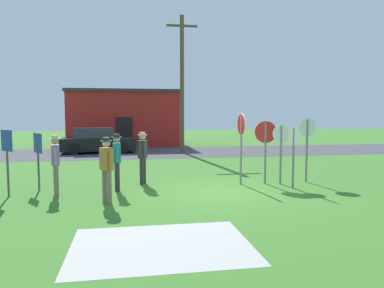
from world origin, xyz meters
TOP-DOWN VIEW (x-y plane):
  - ground_plane at (0.00, 0.00)m, footprint 80.00×80.00m
  - street_asphalt at (0.00, 11.48)m, footprint 60.00×6.40m
  - concrete_path at (-2.09, -4.16)m, footprint 3.20×2.40m
  - building_background at (-2.90, 17.36)m, footprint 7.84×5.56m
  - utility_pole at (0.53, 11.02)m, footprint 1.80×0.24m
  - parked_car_on_street at (-4.44, 11.83)m, footprint 4.38×2.17m
  - stop_sign_far_back at (2.34, 0.88)m, footprint 0.61×0.07m
  - stop_sign_center_cluster at (1.87, 1.03)m, footprint 0.73×0.30m
  - stop_sign_low_front at (2.46, 0.17)m, footprint 0.11×0.60m
  - stop_sign_tallest at (3.37, 1.07)m, footprint 0.62×0.08m
  - stop_sign_rear_left at (1.03, 1.08)m, footprint 0.07×0.75m
  - person_in_blue at (-2.99, 0.71)m, footprint 0.32×0.57m
  - person_in_dark_shirt at (-2.18, 1.67)m, footprint 0.33×0.54m
  - person_near_signs at (-4.70, 0.35)m, footprint 0.31×0.56m
  - person_in_teal at (-3.21, -0.78)m, footprint 0.38×0.50m
  - info_panel_leftmost at (-5.35, 1.19)m, footprint 0.35×0.51m
  - info_panel_middle at (-6.00, 0.44)m, footprint 0.42×0.46m

SIDE VIEW (x-z plane):
  - ground_plane at x=0.00m, z-range 0.00..0.00m
  - concrete_path at x=-2.09m, z-range 0.00..0.01m
  - street_asphalt at x=0.00m, z-range 0.00..0.01m
  - parked_car_on_street at x=-4.44m, z-range -0.07..1.44m
  - person_in_blue at x=-2.99m, z-range 0.12..1.85m
  - person_in_dark_shirt at x=-2.18m, z-range 0.12..1.85m
  - person_near_signs at x=-4.70m, z-range 0.12..1.85m
  - person_in_teal at x=-3.21m, z-range 0.12..1.85m
  - info_panel_leftmost at x=-5.35m, z-range 0.33..2.09m
  - stop_sign_low_front at x=2.46m, z-range 0.32..2.26m
  - info_panel_middle at x=-6.00m, z-range 0.36..2.26m
  - stop_sign_far_back at x=2.34m, z-range 0.33..2.32m
  - stop_sign_center_cluster at x=1.87m, z-range 0.39..2.51m
  - stop_sign_tallest at x=3.37m, z-range 0.36..2.56m
  - stop_sign_rear_left at x=1.03m, z-range 0.43..2.80m
  - building_background at x=-2.90m, z-range 0.01..4.01m
  - utility_pole at x=0.53m, z-range 0.18..8.20m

